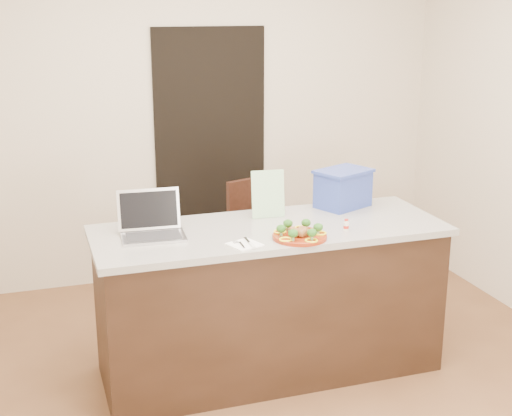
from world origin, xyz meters
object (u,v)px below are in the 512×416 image
object	(u,v)px
napkin	(244,244)
yogurt_bottle	(346,226)
island	(269,299)
blue_box	(343,188)
plate	(300,236)
laptop	(151,223)
chair	(257,238)

from	to	relation	value
napkin	yogurt_bottle	distance (m)	0.63
island	blue_box	distance (m)	0.86
plate	napkin	distance (m)	0.33
plate	napkin	bearing A→B (deg)	-177.51
island	laptop	size ratio (longest dim) A/B	5.59
island	napkin	xyz separation A→B (m)	(-0.24, -0.26, 0.46)
plate	napkin	xyz separation A→B (m)	(-0.33, -0.01, -0.01)
napkin	chair	xyz separation A→B (m)	(0.45, 1.14, -0.37)
blue_box	chair	world-z (taller)	blue_box
napkin	yogurt_bottle	world-z (taller)	yogurt_bottle
napkin	blue_box	world-z (taller)	blue_box
island	napkin	world-z (taller)	napkin
laptop	island	bearing A→B (deg)	-1.85
island	napkin	bearing A→B (deg)	-132.55
blue_box	chair	size ratio (longest dim) A/B	0.42
yogurt_bottle	laptop	world-z (taller)	laptop
island	yogurt_bottle	world-z (taller)	yogurt_bottle
plate	yogurt_bottle	bearing A→B (deg)	8.64
blue_box	plate	bearing A→B (deg)	-158.80
plate	yogurt_bottle	world-z (taller)	yogurt_bottle
yogurt_bottle	chair	world-z (taller)	yogurt_bottle
napkin	chair	distance (m)	1.28
plate	island	bearing A→B (deg)	110.46
napkin	chair	bearing A→B (deg)	68.54
plate	laptop	size ratio (longest dim) A/B	0.83
yogurt_bottle	laptop	xyz separation A→B (m)	(-1.08, 0.27, 0.04)
napkin	plate	bearing A→B (deg)	2.49
chair	laptop	bearing A→B (deg)	-156.73
napkin	blue_box	bearing A→B (deg)	32.17
yogurt_bottle	blue_box	bearing A→B (deg)	67.58
laptop	chair	size ratio (longest dim) A/B	0.38
plate	laptop	xyz separation A→B (m)	(-0.77, 0.32, 0.06)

